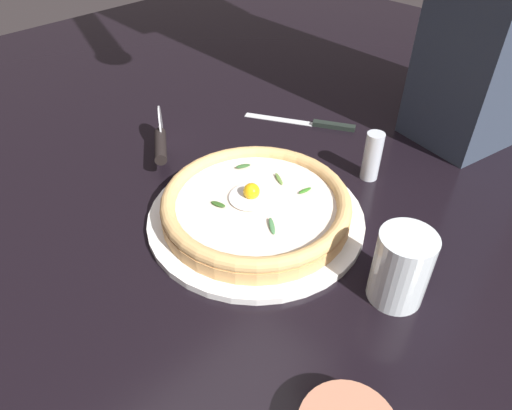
% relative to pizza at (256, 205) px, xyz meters
% --- Properties ---
extents(ground_plane, '(2.40, 2.40, 0.03)m').
position_rel_pizza_xyz_m(ground_plane, '(0.03, -0.03, -0.05)').
color(ground_plane, black).
rests_on(ground_plane, ground).
extents(pizza_plate, '(0.35, 0.35, 0.01)m').
position_rel_pizza_xyz_m(pizza_plate, '(-0.00, -0.00, -0.03)').
color(pizza_plate, white).
rests_on(pizza_plate, ground).
extents(pizza, '(0.30, 0.30, 0.05)m').
position_rel_pizza_xyz_m(pizza, '(0.00, 0.00, 0.00)').
color(pizza, '#E3A764').
rests_on(pizza, pizza_plate).
extents(pizza_cutter, '(0.10, 0.14, 0.08)m').
position_rel_pizza_xyz_m(pizza_cutter, '(0.00, 0.26, 0.01)').
color(pizza_cutter, silver).
rests_on(pizza_cutter, ground).
extents(table_knife, '(0.13, 0.22, 0.01)m').
position_rel_pizza_xyz_m(table_knife, '(0.31, 0.13, -0.03)').
color(table_knife, silver).
rests_on(table_knife, ground).
extents(drinking_glass, '(0.08, 0.08, 0.11)m').
position_rel_pizza_xyz_m(drinking_glass, '(0.02, -0.25, 0.01)').
color(drinking_glass, silver).
rests_on(drinking_glass, ground).
extents(pepper_shaker, '(0.03, 0.03, 0.09)m').
position_rel_pizza_xyz_m(pepper_shaker, '(0.23, -0.06, 0.01)').
color(pepper_shaker, silver).
rests_on(pepper_shaker, ground).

